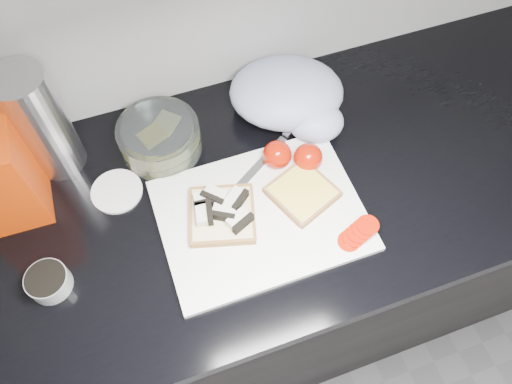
# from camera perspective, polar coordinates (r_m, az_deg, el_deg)

# --- Properties ---
(base_cabinet) EXTENTS (3.50, 0.60, 0.86)m
(base_cabinet) POSITION_cam_1_polar(r_m,az_deg,el_deg) (1.45, -5.88, -10.75)
(base_cabinet) COLOR black
(base_cabinet) RESTS_ON ground
(countertop) EXTENTS (3.50, 0.64, 0.04)m
(countertop) POSITION_cam_1_polar(r_m,az_deg,el_deg) (1.04, -8.07, -2.39)
(countertop) COLOR black
(countertop) RESTS_ON base_cabinet
(cutting_board) EXTENTS (0.40, 0.30, 0.01)m
(cutting_board) POSITION_cam_1_polar(r_m,az_deg,el_deg) (1.00, 0.58, -2.67)
(cutting_board) COLOR white
(cutting_board) RESTS_ON countertop
(bread_left) EXTENTS (0.16, 0.16, 0.04)m
(bread_left) POSITION_cam_1_polar(r_m,az_deg,el_deg) (0.98, -3.94, -2.41)
(bread_left) COLOR #F8E8AF
(bread_left) RESTS_ON cutting_board
(bread_right) EXTENTS (0.16, 0.16, 0.02)m
(bread_right) POSITION_cam_1_polar(r_m,az_deg,el_deg) (1.01, 5.33, -0.03)
(bread_right) COLOR #F8E8AF
(bread_right) RESTS_ON cutting_board
(tomato_slices) EXTENTS (0.10, 0.07, 0.02)m
(tomato_slices) POSITION_cam_1_polar(r_m,az_deg,el_deg) (0.98, 11.61, -4.64)
(tomato_slices) COLOR #B01604
(tomato_slices) RESTS_ON cutting_board
(knife) EXTENTS (0.20, 0.14, 0.01)m
(knife) POSITION_cam_1_polar(r_m,az_deg,el_deg) (1.09, 2.89, 5.87)
(knife) COLOR #B3B3B7
(knife) RESTS_ON cutting_board
(seed_tub) EXTENTS (0.08, 0.08, 0.04)m
(seed_tub) POSITION_cam_1_polar(r_m,az_deg,el_deg) (1.00, -22.66, -9.40)
(seed_tub) COLOR gray
(seed_tub) RESTS_ON countertop
(tub_lid) EXTENTS (0.12, 0.12, 0.01)m
(tub_lid) POSITION_cam_1_polar(r_m,az_deg,el_deg) (1.07, -15.62, 0.08)
(tub_lid) COLOR white
(tub_lid) RESTS_ON countertop
(glass_bowl) EXTENTS (0.17, 0.17, 0.07)m
(glass_bowl) POSITION_cam_1_polar(r_m,az_deg,el_deg) (1.08, -10.95, 6.07)
(glass_bowl) COLOR silver
(glass_bowl) RESTS_ON countertop
(steel_canister) EXTENTS (0.11, 0.11, 0.25)m
(steel_canister) POSITION_cam_1_polar(r_m,az_deg,el_deg) (1.06, -23.42, 7.19)
(steel_canister) COLOR #B3B3B8
(steel_canister) RESTS_ON countertop
(grocery_bag) EXTENTS (0.30, 0.29, 0.11)m
(grocery_bag) POSITION_cam_1_polar(r_m,az_deg,el_deg) (1.12, 3.97, 10.84)
(grocery_bag) COLOR #AAB4D1
(grocery_bag) RESTS_ON countertop
(whole_tomatoes) EXTENTS (0.12, 0.09, 0.06)m
(whole_tomatoes) POSITION_cam_1_polar(r_m,az_deg,el_deg) (1.05, 4.20, 4.10)
(whole_tomatoes) COLOR #B01604
(whole_tomatoes) RESTS_ON countertop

